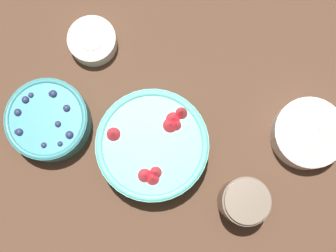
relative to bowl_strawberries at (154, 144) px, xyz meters
name	(u,v)px	position (x,y,z in m)	size (l,w,h in m)	color
ground_plane	(142,140)	(-0.03, 0.00, -0.05)	(4.00, 4.00, 0.00)	#4C3323
bowl_strawberries	(154,144)	(0.00, 0.00, 0.00)	(0.22, 0.22, 0.10)	#56B7A8
bowl_blueberries	(48,120)	(-0.20, -0.09, -0.01)	(0.17, 0.17, 0.07)	teal
bowl_bananas	(308,133)	(0.24, 0.21, -0.01)	(0.15, 0.15, 0.05)	white
bowl_cream	(92,40)	(-0.24, 0.10, -0.02)	(0.10, 0.10, 0.05)	silver
jar_chocolate	(243,201)	(0.21, 0.02, 0.00)	(0.09, 0.09, 0.10)	brown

